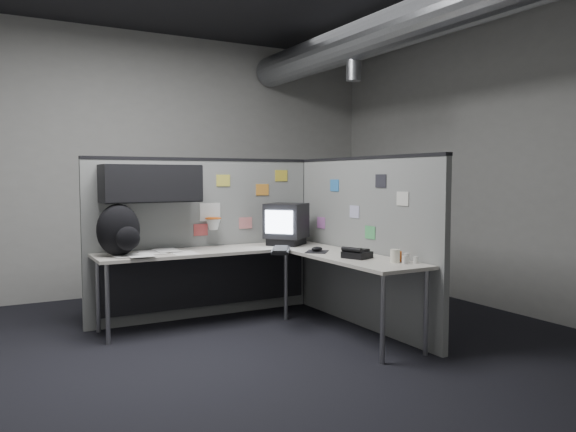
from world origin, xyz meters
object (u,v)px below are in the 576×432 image
backpack (119,231)px  phone (357,254)px  keyboard (281,250)px  desk (251,263)px  monitor (286,223)px

backpack → phone: bearing=-31.0°
phone → backpack: size_ratio=0.57×
phone → backpack: 2.12m
phone → keyboard: bearing=110.1°
desk → backpack: size_ratio=4.94×
desk → monitor: bearing=27.1°
desk → keyboard: (0.21, -0.21, 0.14)m
keyboard → phone: bearing=-73.3°
desk → keyboard: size_ratio=4.94×
monitor → phone: bearing=-80.8°
monitor → phone: (0.07, -1.15, -0.18)m
monitor → keyboard: size_ratio=1.14×
desk → monitor: 0.69m
phone → backpack: backpack is taller
desk → keyboard: 0.33m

